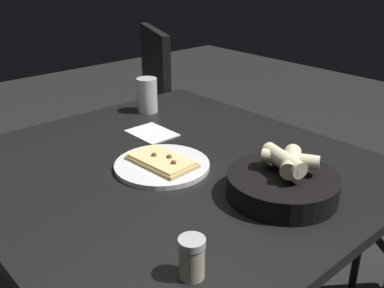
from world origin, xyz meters
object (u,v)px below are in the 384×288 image
(dining_table, at_px, (170,182))
(bread_basket, at_px, (282,182))
(pepper_shaker, at_px, (192,260))
(beer_glass, at_px, (147,96))
(pizza_plate, at_px, (162,164))
(chair_near, at_px, (135,119))

(dining_table, relative_size, bread_basket, 4.04)
(pepper_shaker, bearing_deg, beer_glass, -31.55)
(pizza_plate, height_order, bread_basket, bread_basket)
(dining_table, distance_m, pizza_plate, 0.07)
(pizza_plate, height_order, chair_near, chair_near)
(beer_glass, xyz_separation_m, pepper_shaker, (-0.82, 0.50, -0.02))
(dining_table, xyz_separation_m, pepper_shaker, (-0.40, 0.27, 0.09))
(beer_glass, relative_size, pepper_shaker, 1.55)
(pepper_shaker, bearing_deg, bread_basket, -78.67)
(dining_table, xyz_separation_m, chair_near, (0.81, -0.44, -0.13))
(beer_glass, height_order, pepper_shaker, beer_glass)
(pizza_plate, relative_size, chair_near, 0.28)
(beer_glass, distance_m, pepper_shaker, 0.96)
(pizza_plate, xyz_separation_m, chair_near, (0.81, -0.46, -0.20))
(dining_table, xyz_separation_m, beer_glass, (0.42, -0.23, 0.12))
(beer_glass, bearing_deg, dining_table, 150.91)
(chair_near, bearing_deg, dining_table, 151.64)
(beer_glass, bearing_deg, pepper_shaker, 148.45)
(dining_table, distance_m, beer_glass, 0.49)
(dining_table, relative_size, beer_glass, 8.59)
(bread_basket, relative_size, pepper_shaker, 3.31)
(pizza_plate, distance_m, pepper_shaker, 0.47)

